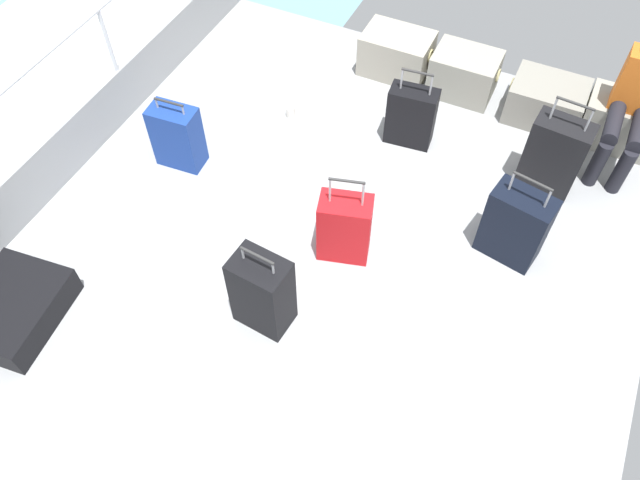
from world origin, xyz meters
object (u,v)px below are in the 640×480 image
Objects in this scene: suitcase_2 at (515,226)px; suitcase_6 at (554,155)px; cargo_crate_0 at (396,53)px; suitcase_3 at (411,116)px; suitcase_1 at (177,137)px; passenger_seated at (637,99)px; suitcase_0 at (345,228)px; suitcase_4 at (14,309)px; paper_cup at (291,112)px; cargo_crate_1 at (464,74)px; suitcase_5 at (262,292)px; cargo_crate_2 at (546,101)px; cargo_crate_3 at (621,122)px.

suitcase_2 is 0.77m from suitcase_6.
suitcase_3 is at bearing -61.79° from cargo_crate_0.
suitcase_1 is 2.62m from suitcase_2.
suitcase_2 is (-0.51, -1.31, -0.29)m from passenger_seated.
passenger_seated reaches higher than suitcase_0.
suitcase_4 is 7.60× the size of paper_cup.
suitcase_1 reaches higher than cargo_crate_1.
passenger_seated reaches higher than suitcase_5.
suitcase_6 reaches higher than cargo_crate_0.
suitcase_0 is at bearing -115.35° from cargo_crate_2.
suitcase_2 is at bearing -16.67° from paper_cup.
cargo_crate_3 is at bearing 24.93° from suitcase_3.
cargo_crate_1 reaches higher than cargo_crate_2.
suitcase_0 reaches higher than cargo_crate_2.
passenger_seated is at bearing 54.28° from suitcase_5.
suitcase_6 is at bearing 42.94° from suitcase_4.
cargo_crate_3 is 0.84m from suitcase_6.
suitcase_3 reaches higher than suitcase_4.
suitcase_2 is (2.61, 0.23, 0.03)m from suitcase_1.
suitcase_1 is 1.72m from suitcase_4.
suitcase_6 is 2.17m from paper_cup.
paper_cup is (-2.05, 0.62, -0.25)m from suitcase_2.
cargo_crate_2 is 0.84× the size of suitcase_0.
cargo_crate_1 is 1.34m from cargo_crate_3.
suitcase_0 is 1.06× the size of suitcase_5.
cargo_crate_0 is 2.13m from suitcase_1.
cargo_crate_3 is at bearing 90.00° from passenger_seated.
suitcase_0 is 7.65× the size of paper_cup.
suitcase_5 is (1.49, 0.71, 0.20)m from suitcase_4.
suitcase_0 is at bearing -48.36° from paper_cup.
passenger_seated is (0.61, -0.22, 0.41)m from cargo_crate_2.
passenger_seated is 2.41m from suitcase_0.
suitcase_2 reaches higher than cargo_crate_2.
suitcase_6 is at bearing -119.75° from cargo_crate_3.
passenger_seated is 1.46× the size of suitcase_4.
passenger_seated is at bearing 15.14° from paper_cup.
suitcase_6 is (-0.42, -0.73, 0.11)m from cargo_crate_3.
cargo_crate_2 is (1.36, -0.04, -0.02)m from cargo_crate_0.
cargo_crate_0 is 0.84× the size of suitcase_4.
suitcase_2 is (0.83, -1.55, 0.10)m from cargo_crate_1.
suitcase_5 reaches higher than suitcase_3.
suitcase_6 is (1.13, -0.01, 0.06)m from suitcase_3.
paper_cup is at bearing -142.62° from cargo_crate_1.
suitcase_0 is at bearing 70.78° from suitcase_5.
suitcase_5 is 0.88× the size of suitcase_6.
suitcase_3 is (-0.94, -0.75, 0.09)m from cargo_crate_2.
suitcase_0 is 0.93× the size of suitcase_6.
suitcase_2 reaches higher than cargo_crate_1.
suitcase_5 is (-0.25, -0.72, 0.04)m from suitcase_0.
suitcase_4 is 3.97m from suitcase_6.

